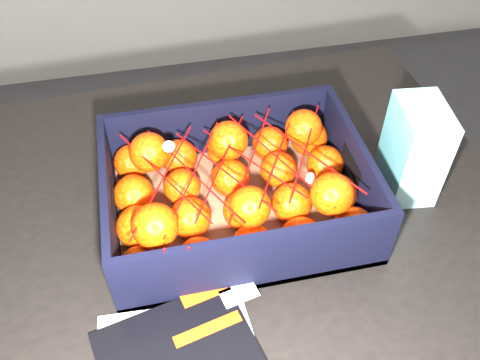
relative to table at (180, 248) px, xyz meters
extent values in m
cube|color=black|center=(0.00, 0.00, 0.08)|extent=(1.24, 0.86, 0.04)
cylinder|color=black|center=(0.55, 0.35, -0.30)|extent=(0.06, 0.06, 0.71)
cube|color=#E6420C|center=(0.02, -0.16, 0.12)|extent=(0.09, 0.07, 0.00)
cube|color=white|center=(0.07, -0.19, 0.12)|extent=(0.06, 0.04, 0.00)
cube|color=#E6420C|center=(0.02, -0.24, 0.12)|extent=(0.10, 0.04, 0.00)
cube|color=brown|center=(0.11, -0.02, 0.10)|extent=(0.43, 0.32, 0.01)
cube|color=black|center=(0.11, 0.14, 0.16)|extent=(0.43, 0.01, 0.13)
cube|color=black|center=(0.11, -0.17, 0.16)|extent=(0.43, 0.01, 0.13)
cube|color=black|center=(-0.10, -0.02, 0.16)|extent=(0.01, 0.30, 0.13)
cube|color=black|center=(0.31, -0.02, 0.16)|extent=(0.01, 0.30, 0.13)
sphere|color=#FF3A05|center=(-0.06, -0.13, 0.14)|extent=(0.07, 0.07, 0.07)
sphere|color=#FF3A05|center=(-0.06, -0.06, 0.14)|extent=(0.07, 0.07, 0.07)
sphere|color=#FF3A05|center=(-0.06, 0.02, 0.14)|extent=(0.07, 0.07, 0.07)
sphere|color=#FF3A05|center=(-0.06, 0.10, 0.14)|extent=(0.06, 0.06, 0.06)
sphere|color=#FF3A05|center=(0.02, -0.14, 0.14)|extent=(0.07, 0.07, 0.07)
sphere|color=#FF3A05|center=(0.02, -0.05, 0.14)|extent=(0.07, 0.07, 0.07)
sphere|color=#FF3A05|center=(0.02, 0.02, 0.14)|extent=(0.06, 0.06, 0.06)
sphere|color=#FF3A05|center=(0.02, 0.09, 0.14)|extent=(0.06, 0.06, 0.06)
sphere|color=#FF3A05|center=(0.11, -0.13, 0.14)|extent=(0.07, 0.07, 0.07)
sphere|color=#FF3A05|center=(0.11, -0.06, 0.14)|extent=(0.07, 0.07, 0.07)
sphere|color=#FF3A05|center=(0.10, 0.02, 0.14)|extent=(0.07, 0.07, 0.07)
sphere|color=#FF3A05|center=(0.11, 0.09, 0.14)|extent=(0.06, 0.06, 0.06)
sphere|color=#FF3A05|center=(0.19, -0.13, 0.14)|extent=(0.07, 0.07, 0.07)
sphere|color=#FF3A05|center=(0.19, -0.06, 0.14)|extent=(0.07, 0.07, 0.07)
sphere|color=#FF3A05|center=(0.19, 0.02, 0.14)|extent=(0.06, 0.06, 0.06)
sphere|color=#FF3A05|center=(0.19, 0.09, 0.14)|extent=(0.07, 0.07, 0.07)
sphere|color=#FF3A05|center=(0.27, -0.13, 0.14)|extent=(0.07, 0.07, 0.07)
sphere|color=#FF3A05|center=(0.27, -0.05, 0.14)|extent=(0.06, 0.06, 0.06)
sphere|color=#FF3A05|center=(0.28, 0.02, 0.14)|extent=(0.07, 0.07, 0.07)
sphere|color=#FF3A05|center=(0.27, 0.09, 0.14)|extent=(0.07, 0.07, 0.07)
sphere|color=#FF3A05|center=(-0.03, -0.10, 0.20)|extent=(0.07, 0.07, 0.07)
sphere|color=#FF3A05|center=(-0.03, 0.06, 0.20)|extent=(0.07, 0.07, 0.07)
sphere|color=#FF3A05|center=(0.11, -0.10, 0.20)|extent=(0.06, 0.06, 0.06)
sphere|color=#FF3A05|center=(0.11, 0.06, 0.20)|extent=(0.07, 0.07, 0.07)
sphere|color=#FF3A05|center=(0.24, -0.10, 0.20)|extent=(0.07, 0.07, 0.07)
sphere|color=#FF3A05|center=(0.24, 0.06, 0.20)|extent=(0.07, 0.07, 0.07)
cylinder|color=#C50707|center=(-0.01, -0.02, 0.21)|extent=(0.12, 0.22, 0.00)
cylinder|color=#C50707|center=(0.04, -0.02, 0.21)|extent=(0.12, 0.22, 0.01)
cylinder|color=#C50707|center=(0.08, -0.03, 0.22)|extent=(0.12, 0.22, 0.02)
cylinder|color=#C50707|center=(0.13, -0.02, 0.22)|extent=(0.12, 0.22, 0.04)
cylinder|color=#C50707|center=(0.18, -0.02, 0.21)|extent=(0.12, 0.22, 0.02)
cylinder|color=#C50707|center=(0.22, -0.02, 0.22)|extent=(0.12, 0.22, 0.01)
cylinder|color=#C50707|center=(-0.01, -0.03, 0.22)|extent=(0.12, 0.22, 0.00)
cylinder|color=#C50707|center=(0.04, -0.03, 0.21)|extent=(0.12, 0.22, 0.01)
cylinder|color=#C50707|center=(0.08, -0.01, 0.21)|extent=(0.12, 0.22, 0.00)
cylinder|color=#C50707|center=(0.13, -0.02, 0.21)|extent=(0.12, 0.22, 0.03)
cylinder|color=#C50707|center=(0.18, -0.01, 0.22)|extent=(0.12, 0.22, 0.02)
cylinder|color=#C50707|center=(0.22, -0.01, 0.22)|extent=(0.12, 0.22, 0.01)
cylinder|color=#C50707|center=(-0.02, -0.16, 0.19)|extent=(0.00, 0.03, 0.09)
cylinder|color=#C50707|center=(0.01, -0.16, 0.19)|extent=(0.01, 0.04, 0.08)
cube|color=white|center=(0.42, -0.02, 0.19)|extent=(0.09, 0.12, 0.17)
camera|label=1|loc=(-0.01, -0.60, 0.79)|focal=39.02mm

